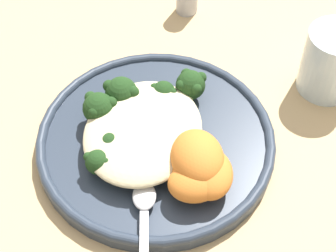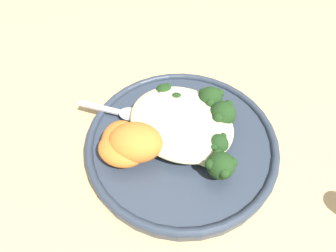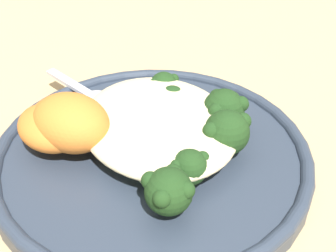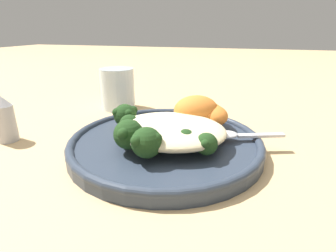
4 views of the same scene
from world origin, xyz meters
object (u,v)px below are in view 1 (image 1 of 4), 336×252
broccoli_stalk_2 (129,100)px  sweet_potato_chunk_2 (197,158)px  broccoli_stalk_0 (186,101)px  sweet_potato_chunk_1 (209,173)px  broccoli_stalk_3 (111,114)px  sweet_potato_chunk_3 (196,182)px  quinoa_mound (144,130)px  plate (156,141)px  spoon (144,206)px  broccoli_stalk_1 (166,105)px  broccoli_stalk_5 (119,157)px  water_glass (331,62)px  sweet_potato_chunk_0 (190,173)px  broccoli_stalk_4 (128,144)px

broccoli_stalk_2 → sweet_potato_chunk_2: bearing=175.9°
broccoli_stalk_0 → sweet_potato_chunk_1: (-0.09, -0.05, 0.00)m
broccoli_stalk_3 → broccoli_stalk_2: bearing=-108.4°
broccoli_stalk_3 → sweet_potato_chunk_3: size_ratio=2.09×
broccoli_stalk_0 → sweet_potato_chunk_1: bearing=-153.8°
sweet_potato_chunk_2 → sweet_potato_chunk_1: bearing=-122.9°
quinoa_mound → broccoli_stalk_3: (0.01, 0.04, 0.00)m
plate → spoon: 0.10m
sweet_potato_chunk_1 → spoon: sweet_potato_chunk_1 is taller
broccoli_stalk_3 → broccoli_stalk_1: bearing=-140.8°
quinoa_mound → sweet_potato_chunk_2: size_ratio=2.17×
broccoli_stalk_3 → broccoli_stalk_5: size_ratio=1.21×
broccoli_stalk_3 → sweet_potato_chunk_3: bearing=159.2°
broccoli_stalk_2 → water_glass: size_ratio=1.39×
broccoli_stalk_0 → spoon: (-0.14, 0.00, -0.01)m
broccoli_stalk_5 → sweet_potato_chunk_3: (-0.01, -0.09, 0.01)m
broccoli_stalk_5 → sweet_potato_chunk_1: 0.10m
quinoa_mound → water_glass: (0.17, -0.18, 0.01)m
spoon → broccoli_stalk_2: bearing=-172.3°
sweet_potato_chunk_2 → water_glass: size_ratio=0.82×
sweet_potato_chunk_3 → spoon: 0.06m
broccoli_stalk_3 → water_glass: (0.16, -0.23, 0.01)m
broccoli_stalk_2 → broccoli_stalk_3: broccoli_stalk_2 is taller
broccoli_stalk_2 → broccoli_stalk_5: broccoli_stalk_2 is taller
plate → broccoli_stalk_3: size_ratio=2.23×
plate → broccoli_stalk_2: bearing=57.9°
broccoli_stalk_3 → spoon: size_ratio=1.21×
sweet_potato_chunk_3 → broccoli_stalk_5: bearing=84.9°
broccoli_stalk_2 → water_glass: bearing=-121.8°
broccoli_stalk_3 → sweet_potato_chunk_0: 0.12m
quinoa_mound → water_glass: bearing=-47.5°
water_glass → sweet_potato_chunk_2: bearing=149.5°
broccoli_stalk_4 → broccoli_stalk_5: 0.02m
plate → broccoli_stalk_4: 0.04m
broccoli_stalk_3 → sweet_potato_chunk_1: bearing=166.5°
plate → broccoli_stalk_0: bearing=-23.7°
plate → broccoli_stalk_2: size_ratio=2.29×
sweet_potato_chunk_0 → plate: bearing=49.1°
broccoli_stalk_1 → sweet_potato_chunk_0: 0.10m
broccoli_stalk_2 → spoon: size_ratio=1.18×
broccoli_stalk_5 → water_glass: 0.29m
sweet_potato_chunk_1 → spoon: bearing=134.2°
broccoli_stalk_0 → broccoli_stalk_4: 0.09m
sweet_potato_chunk_1 → sweet_potato_chunk_3: 0.02m
sweet_potato_chunk_3 → broccoli_stalk_3: bearing=64.0°
plate → sweet_potato_chunk_2: sweet_potato_chunk_2 is taller
sweet_potato_chunk_2 → sweet_potato_chunk_3: bearing=-166.8°
plate → sweet_potato_chunk_3: bearing=-131.6°
sweet_potato_chunk_3 → spoon: size_ratio=0.58×
spoon → water_glass: water_glass is taller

